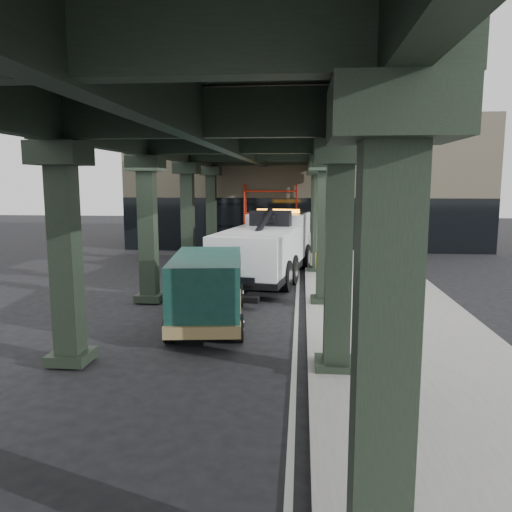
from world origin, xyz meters
The scene contains 8 objects.
ground centered at (0.00, 0.00, 0.00)m, with size 90.00×90.00×0.00m, color black.
sidewalk centered at (4.50, 2.00, 0.07)m, with size 5.00×40.00×0.15m, color gray.
lane_stripe centered at (1.70, 2.00, 0.01)m, with size 0.12×38.00×0.01m, color silver.
viaduct centered at (-0.40, 2.00, 5.46)m, with size 7.40×32.00×6.40m.
building centered at (2.00, 20.00, 4.00)m, with size 22.00×10.00×8.00m, color #C6B793.
scaffolding centered at (0.00, 14.64, 2.11)m, with size 3.08×0.88×4.00m.
tow_truck centered at (0.41, 6.73, 1.48)m, with size 3.86×9.51×3.04m.
towed_van centered at (-0.86, -0.57, 1.12)m, with size 2.57×5.33×2.08m.
Camera 1 is at (1.82, -14.52, 4.15)m, focal length 35.00 mm.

